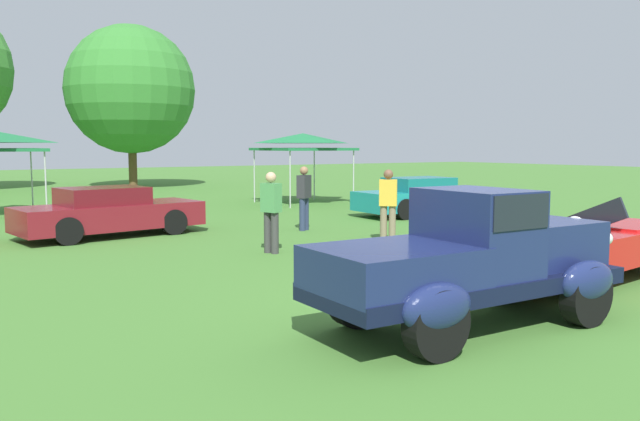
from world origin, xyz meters
name	(u,v)px	position (x,y,z in m)	size (l,w,h in m)	color
ground_plane	(466,313)	(0.00, 0.00, 0.00)	(120.00, 120.00, 0.00)	#42752D
feature_pickup_truck	(471,258)	(-0.43, -0.48, 0.86)	(4.21, 1.87, 1.70)	black
neighbor_convertible	(586,244)	(3.34, 0.55, 0.58)	(4.58, 2.24, 1.40)	red
show_car_burgundy	(109,212)	(-2.01, 10.04, 0.60)	(4.60, 2.30, 1.22)	maroon
show_car_teal	(423,197)	(7.78, 9.53, 0.60)	(4.60, 1.88, 1.22)	teal
spectator_between_cars	(388,203)	(3.07, 5.47, 0.91)	(0.46, 0.45, 1.69)	#7F7056
spectator_by_row	(271,210)	(0.15, 5.67, 0.91)	(0.35, 0.46, 1.69)	#383838
spectator_far_side	(304,196)	(2.62, 8.41, 0.91)	(0.47, 0.41, 1.69)	#283351
canopy_tent_center_field	(303,141)	(6.81, 15.32, 2.42)	(3.11, 3.11, 2.71)	#B7B7BC
treeline_center	(131,90)	(4.11, 28.40, 5.18)	(6.75, 6.75, 8.57)	brown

